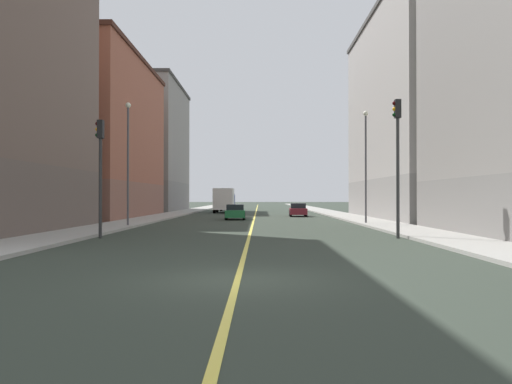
{
  "coord_description": "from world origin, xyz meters",
  "views": [
    {
      "loc": [
        0.54,
        -12.43,
        2.01
      ],
      "look_at": [
        0.24,
        26.59,
        2.4
      ],
      "focal_mm": 35.95,
      "sensor_mm": 36.0,
      "label": 1
    }
  ],
  "objects_px": {
    "building_left_mid": "(424,116)",
    "street_lamp_right_near": "(128,152)",
    "building_right_midblock": "(92,138)",
    "car_green": "(235,212)",
    "traffic_light_right_near": "(100,161)",
    "traffic_light_left_near": "(397,150)",
    "car_maroon": "(298,210)",
    "street_lamp_left_near": "(366,156)",
    "car_teal": "(227,206)",
    "box_truck": "(224,200)",
    "building_right_distant": "(146,148)"
  },
  "relations": [
    {
      "from": "building_left_mid",
      "to": "street_lamp_right_near",
      "type": "distance_m",
      "value": 28.25
    },
    {
      "from": "building_right_midblock",
      "to": "car_green",
      "type": "xyz_separation_m",
      "value": [
        14.23,
        -4.1,
        -7.16
      ]
    },
    {
      "from": "car_green",
      "to": "traffic_light_right_near",
      "type": "bearing_deg",
      "value": -104.89
    },
    {
      "from": "building_right_midblock",
      "to": "street_lamp_right_near",
      "type": "xyz_separation_m",
      "value": [
        7.66,
        -16.03,
        -2.81
      ]
    },
    {
      "from": "traffic_light_left_near",
      "to": "traffic_light_right_near",
      "type": "relative_size",
      "value": 1.17
    },
    {
      "from": "building_left_mid",
      "to": "car_maroon",
      "type": "relative_size",
      "value": 6.03
    },
    {
      "from": "building_left_mid",
      "to": "street_lamp_left_near",
      "type": "relative_size",
      "value": 3.04
    },
    {
      "from": "building_left_mid",
      "to": "car_maroon",
      "type": "height_order",
      "value": "building_left_mid"
    },
    {
      "from": "building_left_mid",
      "to": "car_green",
      "type": "distance_m",
      "value": 19.84
    },
    {
      "from": "street_lamp_right_near",
      "to": "traffic_light_left_near",
      "type": "bearing_deg",
      "value": -30.36
    },
    {
      "from": "building_left_mid",
      "to": "building_right_midblock",
      "type": "relative_size",
      "value": 1.12
    },
    {
      "from": "traffic_light_right_near",
      "to": "car_green",
      "type": "xyz_separation_m",
      "value": [
        5.58,
        21.0,
        -3.09
      ]
    },
    {
      "from": "building_right_midblock",
      "to": "car_teal",
      "type": "distance_m",
      "value": 28.76
    },
    {
      "from": "street_lamp_left_near",
      "to": "street_lamp_right_near",
      "type": "bearing_deg",
      "value": -168.7
    },
    {
      "from": "building_right_midblock",
      "to": "building_left_mid",
      "type": "bearing_deg",
      "value": -3.83
    },
    {
      "from": "building_right_midblock",
      "to": "box_truck",
      "type": "distance_m",
      "value": 20.36
    },
    {
      "from": "street_lamp_left_near",
      "to": "box_truck",
      "type": "xyz_separation_m",
      "value": [
        -12.26,
        28.05,
        -3.36
      ]
    },
    {
      "from": "street_lamp_right_near",
      "to": "car_maroon",
      "type": "relative_size",
      "value": 1.99
    },
    {
      "from": "car_teal",
      "to": "car_maroon",
      "type": "xyz_separation_m",
      "value": [
        8.88,
        -22.08,
        0.02
      ]
    },
    {
      "from": "building_left_mid",
      "to": "street_lamp_left_near",
      "type": "xyz_separation_m",
      "value": [
        -7.66,
        -10.61,
        -4.64
      ]
    },
    {
      "from": "traffic_light_right_near",
      "to": "car_maroon",
      "type": "bearing_deg",
      "value": 67.47
    },
    {
      "from": "building_right_distant",
      "to": "traffic_light_right_near",
      "type": "relative_size",
      "value": 3.37
    },
    {
      "from": "building_right_midblock",
      "to": "traffic_light_left_near",
      "type": "relative_size",
      "value": 3.27
    },
    {
      "from": "street_lamp_right_near",
      "to": "car_teal",
      "type": "relative_size",
      "value": 2.02
    },
    {
      "from": "street_lamp_right_near",
      "to": "car_green",
      "type": "height_order",
      "value": "street_lamp_right_near"
    },
    {
      "from": "street_lamp_right_near",
      "to": "box_truck",
      "type": "height_order",
      "value": "street_lamp_right_near"
    },
    {
      "from": "box_truck",
      "to": "car_green",
      "type": "bearing_deg",
      "value": -83.15
    },
    {
      "from": "traffic_light_left_near",
      "to": "car_teal",
      "type": "bearing_deg",
      "value": 102.96
    },
    {
      "from": "car_maroon",
      "to": "car_green",
      "type": "distance_m",
      "value": 9.62
    },
    {
      "from": "building_right_midblock",
      "to": "street_lamp_left_near",
      "type": "xyz_separation_m",
      "value": [
        24.15,
        -12.73,
        -2.83
      ]
    },
    {
      "from": "street_lamp_left_near",
      "to": "street_lamp_right_near",
      "type": "relative_size",
      "value": 1.0
    },
    {
      "from": "car_maroon",
      "to": "box_truck",
      "type": "height_order",
      "value": "box_truck"
    },
    {
      "from": "traffic_light_left_near",
      "to": "car_teal",
      "type": "xyz_separation_m",
      "value": [
        -11.61,
        50.45,
        -3.68
      ]
    },
    {
      "from": "street_lamp_right_near",
      "to": "car_maroon",
      "type": "distance_m",
      "value": 23.54
    },
    {
      "from": "street_lamp_left_near",
      "to": "street_lamp_right_near",
      "type": "height_order",
      "value": "street_lamp_right_near"
    },
    {
      "from": "building_right_distant",
      "to": "box_truck",
      "type": "xyz_separation_m",
      "value": [
        11.89,
        -8.18,
        -7.46
      ]
    },
    {
      "from": "car_teal",
      "to": "car_green",
      "type": "distance_m",
      "value": 29.57
    },
    {
      "from": "traffic_light_right_near",
      "to": "box_truck",
      "type": "bearing_deg",
      "value": 85.4
    },
    {
      "from": "car_teal",
      "to": "building_left_mid",
      "type": "bearing_deg",
      "value": -53.57
    },
    {
      "from": "traffic_light_right_near",
      "to": "street_lamp_right_near",
      "type": "relative_size",
      "value": 0.71
    },
    {
      "from": "building_right_distant",
      "to": "street_lamp_left_near",
      "type": "xyz_separation_m",
      "value": [
        24.15,
        -36.24,
        -4.1
      ]
    },
    {
      "from": "building_right_distant",
      "to": "street_lamp_right_near",
      "type": "height_order",
      "value": "building_right_distant"
    },
    {
      "from": "building_left_mid",
      "to": "building_right_distant",
      "type": "distance_m",
      "value": 40.86
    },
    {
      "from": "traffic_light_left_near",
      "to": "traffic_light_right_near",
      "type": "xyz_separation_m",
      "value": [
        -14.5,
        0.0,
        -0.56
      ]
    },
    {
      "from": "traffic_light_left_near",
      "to": "car_green",
      "type": "height_order",
      "value": "traffic_light_left_near"
    },
    {
      "from": "building_left_mid",
      "to": "traffic_light_left_near",
      "type": "xyz_separation_m",
      "value": [
        -8.67,
        -22.97,
        -5.32
      ]
    },
    {
      "from": "traffic_light_right_near",
      "to": "car_green",
      "type": "bearing_deg",
      "value": 75.11
    },
    {
      "from": "car_teal",
      "to": "building_right_distant",
      "type": "bearing_deg",
      "value": -170.89
    },
    {
      "from": "building_left_mid",
      "to": "building_right_distant",
      "type": "bearing_deg",
      "value": 141.14
    },
    {
      "from": "street_lamp_left_near",
      "to": "car_maroon",
      "type": "bearing_deg",
      "value": 103.17
    }
  ]
}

